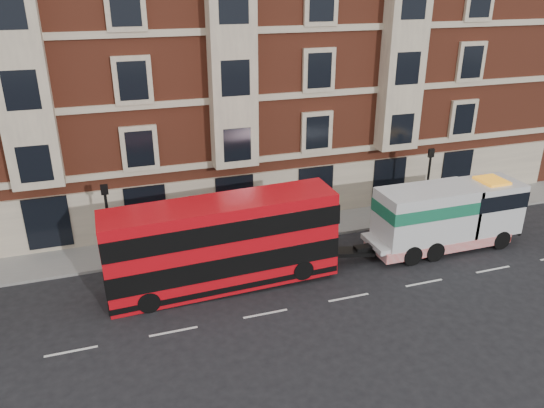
# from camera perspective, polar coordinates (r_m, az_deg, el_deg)

# --- Properties ---
(ground) EXTENTS (120.00, 120.00, 0.00)m
(ground) POSITION_cam_1_polar(r_m,az_deg,el_deg) (23.56, -0.71, -11.72)
(ground) COLOR black
(ground) RESTS_ON ground
(sidewalk) EXTENTS (90.00, 3.00, 0.15)m
(sidewalk) POSITION_cam_1_polar(r_m,az_deg,el_deg) (29.76, -5.15, -3.71)
(sidewalk) COLOR slate
(sidewalk) RESTS_ON ground
(victorian_terrace) EXTENTS (45.00, 12.00, 20.40)m
(victorian_terrace) POSITION_cam_1_polar(r_m,az_deg,el_deg) (34.20, -8.05, 17.20)
(victorian_terrace) COLOR brown
(victorian_terrace) RESTS_ON ground
(lamp_post_west) EXTENTS (0.35, 0.15, 4.35)m
(lamp_post_west) POSITION_cam_1_polar(r_m,az_deg,el_deg) (26.88, -17.19, -1.63)
(lamp_post_west) COLOR black
(lamp_post_west) RESTS_ON sidewalk
(lamp_post_east) EXTENTS (0.35, 0.15, 4.35)m
(lamp_post_east) POSITION_cam_1_polar(r_m,az_deg,el_deg) (32.28, 16.44, 2.62)
(lamp_post_east) COLOR black
(lamp_post_east) RESTS_ON sidewalk
(double_decker_bus) EXTENTS (10.64, 2.44, 4.31)m
(double_decker_bus) POSITION_cam_1_polar(r_m,az_deg,el_deg) (24.49, -5.38, -4.14)
(double_decker_bus) COLOR red
(double_decker_bus) RESTS_ON ground
(tow_truck) EXTENTS (8.52, 2.52, 3.55)m
(tow_truck) POSITION_cam_1_polar(r_m,az_deg,el_deg) (29.46, 18.08, -1.24)
(tow_truck) COLOR silver
(tow_truck) RESTS_ON ground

